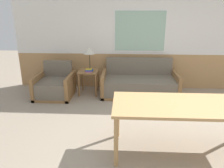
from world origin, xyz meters
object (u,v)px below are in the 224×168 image
Objects in this scene: couch at (139,85)px; table_lamp at (89,51)px; side_table at (88,75)px; armchair at (55,87)px; dining_table at (185,109)px.

couch is 3.29× the size of table_lamp.
side_table is at bearing 179.57° from couch.
couch is at bearing -2.88° from armchair.
dining_table is at bearing -53.13° from side_table.
table_lamp reaches higher than dining_table.
couch is 1.47m from table_lamp.
table_lamp is at bearing 175.71° from couch.
table_lamp reaches higher than armchair.
couch is 1.27m from side_table.
table_lamp is (0.82, 0.31, 0.81)m from armchair.
dining_table is (1.73, -2.30, 0.22)m from side_table.
armchair is (-2.05, -0.22, -0.01)m from couch.
armchair is 3.30m from dining_table.
armchair reaches higher than dining_table.
dining_table is (2.52, -2.08, 0.45)m from armchair.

